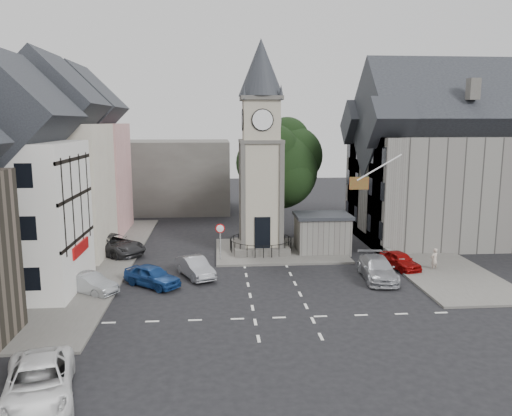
{
  "coord_description": "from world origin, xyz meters",
  "views": [
    {
      "loc": [
        -3.35,
        -30.17,
        10.17
      ],
      "look_at": [
        -0.61,
        5.0,
        4.05
      ],
      "focal_mm": 35.0,
      "sensor_mm": 36.0,
      "label": 1
    }
  ],
  "objects": [
    {
      "name": "ground",
      "position": [
        0.0,
        0.0,
        0.0
      ],
      "size": [
        120.0,
        120.0,
        0.0
      ],
      "primitive_type": "plane",
      "color": "black",
      "rests_on": "ground"
    },
    {
      "name": "pavement_west",
      "position": [
        -12.5,
        6.0,
        0.07
      ],
      "size": [
        6.0,
        30.0,
        0.14
      ],
      "primitive_type": "cube",
      "color": "#595651",
      "rests_on": "ground"
    },
    {
      "name": "pavement_east",
      "position": [
        12.0,
        8.0,
        0.07
      ],
      "size": [
        6.0,
        26.0,
        0.14
      ],
      "primitive_type": "cube",
      "color": "#595651",
      "rests_on": "ground"
    },
    {
      "name": "central_island",
      "position": [
        1.5,
        8.0,
        0.08
      ],
      "size": [
        10.0,
        8.0,
        0.16
      ],
      "primitive_type": "cube",
      "color": "#595651",
      "rests_on": "ground"
    },
    {
      "name": "road_markings",
      "position": [
        0.0,
        -5.5,
        0.01
      ],
      "size": [
        20.0,
        8.0,
        0.01
      ],
      "primitive_type": "cube",
      "color": "silver",
      "rests_on": "ground"
    },
    {
      "name": "clock_tower",
      "position": [
        0.0,
        7.99,
        8.12
      ],
      "size": [
        4.86,
        4.86,
        16.25
      ],
      "color": "#4C4944",
      "rests_on": "ground"
    },
    {
      "name": "stone_shelter",
      "position": [
        4.8,
        7.5,
        1.55
      ],
      "size": [
        4.3,
        3.3,
        3.08
      ],
      "color": "slate",
      "rests_on": "ground"
    },
    {
      "name": "town_tree",
      "position": [
        2.0,
        13.0,
        6.97
      ],
      "size": [
        7.2,
        7.2,
        10.8
      ],
      "color": "black",
      "rests_on": "ground"
    },
    {
      "name": "warning_sign_post",
      "position": [
        -3.2,
        5.43,
        2.03
      ],
      "size": [
        0.7,
        0.19,
        2.85
      ],
      "color": "black",
      "rests_on": "ground"
    },
    {
      "name": "terrace_pink",
      "position": [
        -15.5,
        16.0,
        6.58
      ],
      "size": [
        8.1,
        7.6,
        12.8
      ],
      "color": "tan",
      "rests_on": "ground"
    },
    {
      "name": "terrace_cream",
      "position": [
        -15.5,
        8.0,
        6.58
      ],
      "size": [
        8.1,
        7.6,
        12.8
      ],
      "color": "beige",
      "rests_on": "ground"
    },
    {
      "name": "terrace_tudor",
      "position": [
        -15.5,
        0.0,
        6.19
      ],
      "size": [
        8.1,
        7.6,
        12.0
      ],
      "color": "silver",
      "rests_on": "ground"
    },
    {
      "name": "backdrop_west",
      "position": [
        -12.0,
        28.0,
        4.0
      ],
      "size": [
        20.0,
        10.0,
        8.0
      ],
      "primitive_type": "cube",
      "color": "#4C4944",
      "rests_on": "ground"
    },
    {
      "name": "east_building",
      "position": [
        15.59,
        11.0,
        6.26
      ],
      "size": [
        14.4,
        11.4,
        12.6
      ],
      "color": "slate",
      "rests_on": "ground"
    },
    {
      "name": "east_boundary_wall",
      "position": [
        9.2,
        10.0,
        0.45
      ],
      "size": [
        0.4,
        16.0,
        0.9
      ],
      "primitive_type": "cube",
      "color": "slate",
      "rests_on": "ground"
    },
    {
      "name": "flagpole",
      "position": [
        8.0,
        4.0,
        7.0
      ],
      "size": [
        3.68,
        0.1,
        2.74
      ],
      "color": "white",
      "rests_on": "ground"
    },
    {
      "name": "car_west_blue",
      "position": [
        -7.5,
        0.2,
        0.67
      ],
      "size": [
        4.07,
        3.71,
        1.34
      ],
      "primitive_type": "imported",
      "rotation": [
        0.0,
        0.0,
        0.89
      ],
      "color": "navy",
      "rests_on": "ground"
    },
    {
      "name": "car_west_silver",
      "position": [
        -11.06,
        -0.85,
        0.61
      ],
      "size": [
        3.79,
        3.1,
        1.22
      ],
      "primitive_type": "imported",
      "rotation": [
        0.0,
        0.0,
        0.99
      ],
      "color": "gray",
      "rests_on": "ground"
    },
    {
      "name": "car_west_grey",
      "position": [
        -11.5,
        8.0,
        0.79
      ],
      "size": [
        6.07,
        5.59,
        1.58
      ],
      "primitive_type": "imported",
      "rotation": [
        0.0,
        0.0,
        0.9
      ],
      "color": "#272729",
      "rests_on": "ground"
    },
    {
      "name": "car_island_silver",
      "position": [
        -4.9,
        1.9,
        0.66
      ],
      "size": [
        2.94,
        4.23,
        1.32
      ],
      "primitive_type": "imported",
      "rotation": [
        0.0,
        0.0,
        0.43
      ],
      "color": "#9A9CA2",
      "rests_on": "ground"
    },
    {
      "name": "car_island_east",
      "position": [
        7.0,
        0.5,
        0.71
      ],
      "size": [
        2.39,
        5.05,
        1.42
      ],
      "primitive_type": "imported",
      "rotation": [
        0.0,
        0.0,
        -0.08
      ],
      "color": "#A5A7AD",
      "rests_on": "ground"
    },
    {
      "name": "car_east_red",
      "position": [
        9.32,
        2.66,
        0.61
      ],
      "size": [
        2.33,
        3.83,
        1.22
      ],
      "primitive_type": "imported",
      "rotation": [
        0.0,
        0.0,
        0.27
      ],
      "color": "#900807",
      "rests_on": "ground"
    },
    {
      "name": "van_sw_white",
      "position": [
        -9.97,
        -12.73,
        0.73
      ],
      "size": [
        3.65,
        5.67,
        1.45
      ],
      "primitive_type": "imported",
      "rotation": [
        0.0,
        0.0,
        0.26
      ],
      "color": "silver",
      "rests_on": "ground"
    },
    {
      "name": "pedestrian",
      "position": [
        11.5,
        2.0,
        0.79
      ],
      "size": [
        0.68,
        0.56,
        1.59
      ],
      "primitive_type": "imported",
      "rotation": [
        0.0,
        0.0,
        3.51
      ],
      "color": "#BEAE9D",
      "rests_on": "ground"
    }
  ]
}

